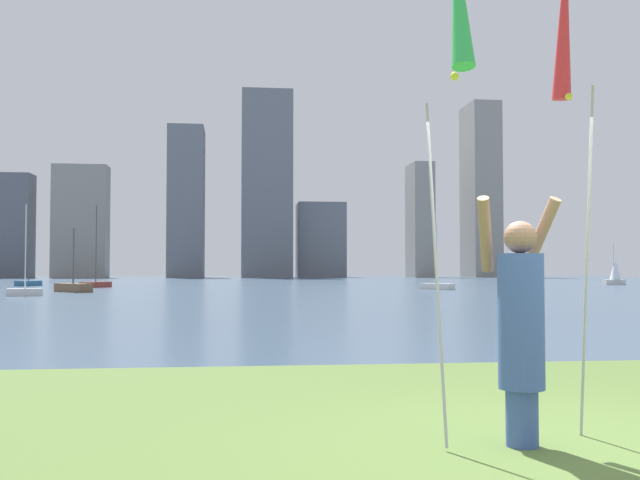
% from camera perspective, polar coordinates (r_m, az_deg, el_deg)
% --- Properties ---
extents(ground, '(120.00, 138.00, 0.12)m').
position_cam_1_polar(ground, '(56.21, -4.02, -3.62)').
color(ground, '#4C662D').
extents(person, '(0.69, 0.51, 1.88)m').
position_cam_1_polar(person, '(5.77, 15.26, -6.15)').
color(person, '#3F59A5').
rests_on(person, ground).
extents(kite_flag_left, '(0.16, 1.06, 3.78)m').
position_cam_1_polar(kite_flag_left, '(5.45, 10.57, 17.19)').
color(kite_flag_left, '#B2B2B7').
rests_on(kite_flag_left, ground).
extents(kite_flag_right, '(0.16, 0.64, 4.12)m').
position_cam_1_polar(kite_flag_right, '(6.74, 18.42, 15.29)').
color(kite_flag_right, '#B2B2B7').
rests_on(kite_flag_right, ground).
extents(sailboat_0, '(2.54, 2.89, 3.61)m').
position_cam_1_polar(sailboat_0, '(43.69, -18.56, -3.47)').
color(sailboat_0, brown).
rests_on(sailboat_0, ground).
extents(sailboat_2, '(1.90, 2.59, 5.74)m').
position_cam_1_polar(sailboat_2, '(53.35, -16.97, -3.20)').
color(sailboat_2, maroon).
rests_on(sailboat_2, ground).
extents(sailboat_3, '(1.98, 2.28, 4.08)m').
position_cam_1_polar(sailboat_3, '(47.14, 9.03, -3.50)').
color(sailboat_3, silver).
rests_on(sailboat_3, ground).
extents(sailboat_4, '(1.78, 0.92, 3.36)m').
position_cam_1_polar(sailboat_4, '(64.29, 21.84, -2.36)').
color(sailboat_4, silver).
rests_on(sailboat_4, ground).
extents(sailboat_6, '(1.62, 2.32, 4.12)m').
position_cam_1_polar(sailboat_6, '(59.99, -21.63, -3.10)').
color(sailboat_6, '#2D6084').
rests_on(sailboat_6, ground).
extents(sailboat_7, '(1.70, 0.93, 4.42)m').
position_cam_1_polar(sailboat_7, '(38.22, -21.86, -3.65)').
color(sailboat_7, silver).
rests_on(sailboat_7, ground).
extents(skyline_tower_0, '(6.88, 3.97, 14.84)m').
position_cam_1_polar(skyline_tower_0, '(113.93, -23.04, 1.03)').
color(skyline_tower_0, '#565B66').
rests_on(skyline_tower_0, ground).
extents(skyline_tower_1, '(7.58, 4.07, 16.17)m').
position_cam_1_polar(skyline_tower_1, '(111.40, -18.02, 1.37)').
color(skyline_tower_1, gray).
rests_on(skyline_tower_1, ground).
extents(skyline_tower_2, '(5.10, 7.91, 21.99)m').
position_cam_1_polar(skyline_tower_2, '(110.19, -10.29, 2.85)').
color(skyline_tower_2, slate).
rests_on(skyline_tower_2, ground).
extents(skyline_tower_3, '(7.33, 6.87, 27.19)m').
position_cam_1_polar(skyline_tower_3, '(108.79, -4.16, 4.27)').
color(skyline_tower_3, slate).
rests_on(skyline_tower_3, ground).
extents(skyline_tower_4, '(7.07, 6.34, 11.16)m').
position_cam_1_polar(skyline_tower_4, '(111.12, 0.04, -0.02)').
color(skyline_tower_4, slate).
rests_on(skyline_tower_4, ground).
extents(skyline_tower_5, '(3.08, 6.43, 17.10)m').
position_cam_1_polar(skyline_tower_5, '(111.96, 7.74, 1.50)').
color(skyline_tower_5, gray).
rests_on(skyline_tower_5, ground).
extents(skyline_tower_6, '(4.37, 7.77, 26.80)m').
position_cam_1_polar(skyline_tower_6, '(117.26, 12.32, 3.74)').
color(skyline_tower_6, gray).
rests_on(skyline_tower_6, ground).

